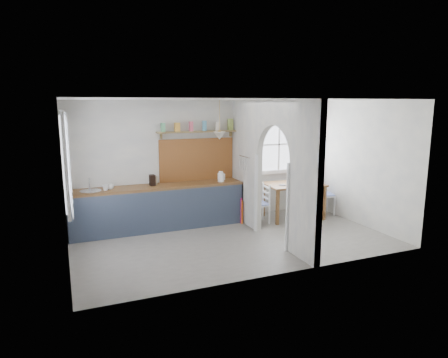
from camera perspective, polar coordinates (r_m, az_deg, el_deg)
name	(u,v)px	position (r m, az deg, el deg)	size (l,w,h in m)	color
floor	(235,241)	(7.55, 1.58, -8.85)	(5.80, 3.20, 0.01)	gray
ceiling	(236,100)	(7.12, 1.69, 11.28)	(5.80, 3.20, 0.01)	silver
walls	(235,173)	(7.22, 1.64, 0.92)	(5.81, 3.21, 2.60)	silver
partition	(268,162)	(7.56, 6.32, 2.45)	(0.12, 3.20, 2.60)	silver
kitchen_window	(64,162)	(6.56, -21.92, 2.24)	(0.10, 1.16, 1.50)	white
nook_window	(279,144)	(9.38, 7.85, 4.93)	(1.76, 0.10, 1.30)	white
counter	(158,207)	(8.29, -9.35, -3.91)	(3.50, 0.60, 0.90)	brown
sink	(91,191)	(7.98, -18.52, -1.69)	(0.40, 0.40, 0.02)	silver
backsplash	(197,159)	(8.60, -3.90, 2.80)	(1.65, 0.03, 0.90)	brown
shelf	(198,129)	(8.45, -3.77, 7.09)	(1.75, 0.20, 0.21)	olive
pendant_lamp	(219,136)	(8.26, -0.65, 6.21)	(0.26, 0.26, 0.16)	silver
utensil_rail	(245,157)	(8.26, 2.97, 3.20)	(0.02, 0.02, 0.50)	silver
dining_table	(293,201)	(9.06, 9.87, -3.08)	(1.26, 0.84, 0.79)	brown
chair_left	(259,204)	(8.59, 4.97, -3.52)	(0.39, 0.39, 0.85)	white
chair_right	(324,194)	(9.54, 14.03, -2.10)	(0.43, 0.43, 0.93)	white
kettle	(221,177)	(8.45, -0.45, 0.35)	(0.18, 0.15, 0.22)	white
mug_a	(106,187)	(7.93, -16.55, -1.17)	(0.12, 0.12, 0.11)	white
mug_b	(110,187)	(8.01, -15.93, -1.05)	(0.13, 0.13, 0.11)	white
knife_block	(152,180)	(8.18, -10.20, -0.16)	(0.10, 0.14, 0.22)	black
jar	(155,180)	(8.27, -9.88, -0.20)	(0.11, 0.11, 0.17)	gray
towel_magenta	(241,211)	(8.56, 2.47, -4.57)	(0.02, 0.03, 0.56)	#C51669
towel_orange	(242,213)	(8.52, 2.60, -4.81)	(0.02, 0.03, 0.53)	#E25D15
bowl	(309,182)	(9.03, 12.08, -0.45)	(0.26, 0.26, 0.06)	white
table_cup	(293,183)	(8.79, 9.83, -0.56)	(0.11, 0.11, 0.10)	#60895E
plate	(282,185)	(8.74, 8.32, -0.86)	(0.15, 0.15, 0.01)	black
vase	(292,178)	(9.15, 9.67, 0.17)	(0.18, 0.18, 0.19)	#563374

